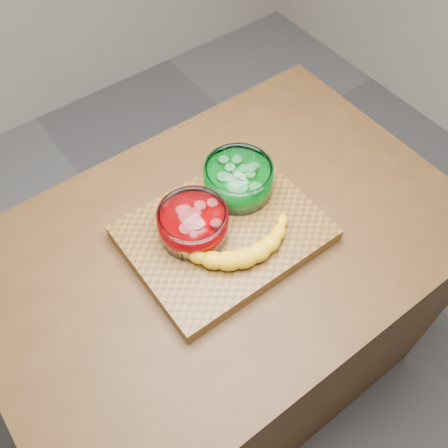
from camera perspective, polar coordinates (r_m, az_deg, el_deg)
ground at (r=2.03m, az=0.00°, el=-15.89°), size 3.50×3.50×0.00m
counter at (r=1.61m, az=0.00°, el=-10.54°), size 1.20×0.80×0.90m
cutting_board at (r=1.20m, az=0.00°, el=-1.10°), size 0.45×0.35×0.04m
bowl_red at (r=1.15m, az=-3.54°, el=0.05°), size 0.16×0.16×0.08m
bowl_green at (r=1.23m, az=1.63°, el=5.12°), size 0.17×0.17×0.08m
banana at (r=1.15m, az=1.73°, el=-1.81°), size 0.30×0.17×0.04m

